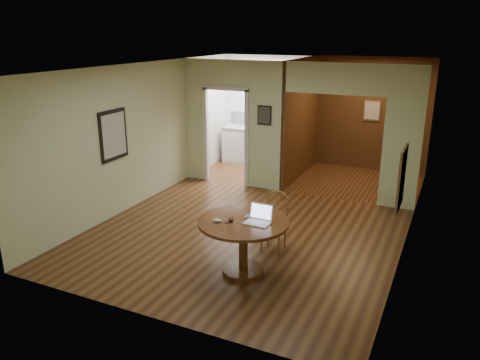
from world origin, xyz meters
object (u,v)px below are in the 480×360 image
at_px(dining_table, 243,234).
at_px(chair, 275,218).
at_px(closed_laptop, 255,219).
at_px(open_laptop, 259,218).

bearing_deg(dining_table, chair, 81.87).
distance_m(dining_table, closed_laptop, 0.27).
bearing_deg(open_laptop, closed_laptop, 147.07).
xyz_separation_m(dining_table, chair, (0.13, 0.90, -0.06)).
height_order(chair, open_laptop, open_laptop).
distance_m(dining_table, open_laptop, 0.34).
distance_m(open_laptop, closed_laptop, 0.11).
xyz_separation_m(dining_table, open_laptop, (0.21, 0.05, 0.27)).
bearing_deg(dining_table, closed_laptop, 41.50).
distance_m(chair, closed_laptop, 0.84).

